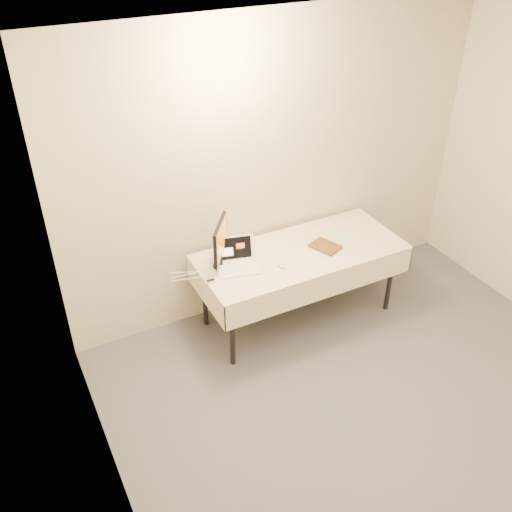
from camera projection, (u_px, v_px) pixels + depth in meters
name	position (u px, v px, depth m)	size (l,w,h in m)	color
ground	(449.00, 484.00, 3.93)	(5.00, 5.00, 0.00)	#4A4A4F
back_wall	(277.00, 168.00, 5.04)	(4.00, 0.10, 2.70)	beige
table	(300.00, 257.00, 5.07)	(1.86, 0.81, 0.74)	black
laptop	(236.00, 260.00, 4.82)	(0.40, 0.37, 0.23)	white
monitor	(220.00, 241.00, 4.70)	(0.26, 0.35, 0.43)	black
book	(320.00, 240.00, 4.96)	(0.19, 0.02, 0.25)	#925E1A
alarm_clock	(242.00, 248.00, 5.04)	(0.11, 0.06, 0.04)	black
clicker	(281.00, 266.00, 4.83)	(0.05, 0.09, 0.02)	#BDBDBF
paper_form	(342.00, 235.00, 5.26)	(0.10, 0.25, 0.00)	#ABD5A9
usb_dongle	(210.00, 280.00, 4.66)	(0.06, 0.02, 0.01)	black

